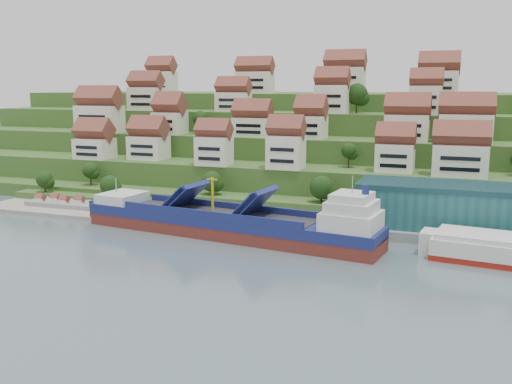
% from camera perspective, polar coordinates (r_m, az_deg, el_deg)
% --- Properties ---
extents(ground, '(300.00, 300.00, 0.00)m').
position_cam_1_polar(ground, '(128.99, -0.70, -4.67)').
color(ground, slate).
rests_on(ground, ground).
extents(quay, '(180.00, 14.00, 2.20)m').
position_cam_1_polar(quay, '(137.65, 9.34, -3.36)').
color(quay, gray).
rests_on(quay, ground).
extents(pebble_beach, '(45.00, 20.00, 1.00)m').
position_cam_1_polar(pebble_beach, '(167.21, -18.17, -1.48)').
color(pebble_beach, gray).
rests_on(pebble_beach, ground).
extents(hillside, '(260.00, 128.00, 31.00)m').
position_cam_1_polar(hillside, '(225.61, 8.54, 4.55)').
color(hillside, '#2D4C1E').
rests_on(hillside, ground).
extents(hillside_village, '(161.59, 62.50, 29.23)m').
position_cam_1_polar(hillside_village, '(182.40, 6.17, 7.51)').
color(hillside_village, silver).
rests_on(hillside_village, ground).
extents(hillside_trees, '(138.64, 62.02, 31.51)m').
position_cam_1_polar(hillside_trees, '(171.82, 2.61, 5.19)').
color(hillside_trees, '#1D3C14').
rests_on(hillside_trees, ground).
extents(warehouse, '(60.00, 15.00, 10.00)m').
position_cam_1_polar(warehouse, '(136.51, 22.90, -1.55)').
color(warehouse, '#225B5E').
rests_on(warehouse, quay).
extents(flagpole, '(1.28, 0.16, 8.00)m').
position_cam_1_polar(flagpole, '(131.92, 8.22, -1.36)').
color(flagpole, gray).
rests_on(flagpole, quay).
extents(beach_huts, '(14.40, 3.70, 2.20)m').
position_cam_1_polar(beach_huts, '(167.16, -19.00, -0.98)').
color(beach_huts, white).
rests_on(beach_huts, pebble_beach).
extents(cargo_ship, '(72.66, 20.72, 15.85)m').
position_cam_1_polar(cargo_ship, '(129.45, -2.18, -3.21)').
color(cargo_ship, maroon).
rests_on(cargo_ship, ground).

